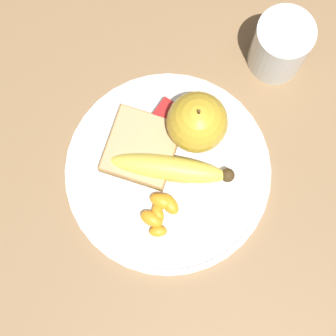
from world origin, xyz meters
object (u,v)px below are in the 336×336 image
(plate, at_px, (168,171))
(apple, at_px, (200,124))
(bread_slice, at_px, (142,148))
(fork, at_px, (176,174))
(juice_glass, at_px, (280,47))
(jam_packet, at_px, (167,120))
(banana, at_px, (175,168))

(plate, relative_size, apple, 3.12)
(plate, height_order, bread_slice, bread_slice)
(bread_slice, bearing_deg, fork, 87.34)
(plate, xyz_separation_m, juice_glass, (-0.23, 0.03, 0.04))
(fork, height_order, jam_packet, jam_packet)
(banana, bearing_deg, jam_packet, -137.55)
(fork, bearing_deg, juice_glass, -70.04)
(banana, distance_m, jam_packet, 0.07)
(fork, bearing_deg, bread_slice, 22.87)
(fork, bearing_deg, jam_packet, -20.79)
(plate, xyz_separation_m, apple, (-0.07, 0.00, 0.05))
(juice_glass, xyz_separation_m, apple, (0.16, -0.03, 0.01))
(jam_packet, bearing_deg, juice_glass, 156.33)
(juice_glass, distance_m, bread_slice, 0.24)
(juice_glass, xyz_separation_m, fork, (0.23, -0.02, -0.03))
(apple, bearing_deg, jam_packet, -74.50)
(apple, xyz_separation_m, fork, (0.07, 0.01, -0.04))
(apple, distance_m, bread_slice, 0.09)
(plate, height_order, apple, apple)
(bread_slice, bearing_deg, plate, 83.86)
(fork, xyz_separation_m, jam_packet, (-0.06, -0.05, 0.01))
(plate, relative_size, jam_packet, 5.88)
(fork, bearing_deg, apple, -57.42)
(bread_slice, relative_size, jam_packet, 2.45)
(banana, height_order, bread_slice, banana)
(jam_packet, bearing_deg, fork, 43.67)
(apple, distance_m, fork, 0.08)
(apple, xyz_separation_m, banana, (0.07, 0.00, -0.02))
(juice_glass, height_order, apple, apple)
(juice_glass, height_order, fork, juice_glass)
(bread_slice, distance_m, jam_packet, 0.05)
(juice_glass, distance_m, apple, 0.16)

